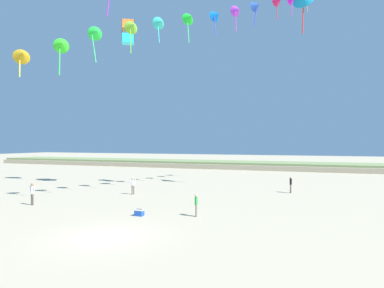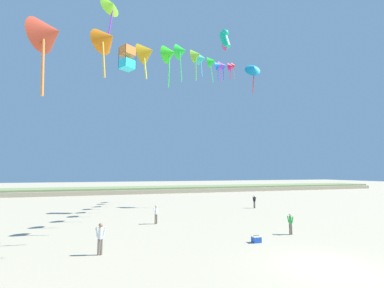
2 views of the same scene
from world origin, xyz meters
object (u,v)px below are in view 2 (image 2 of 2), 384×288
Objects in this scene: person_far_left at (156,213)px; large_kite_high_solo at (127,58)px; person_near_right at (254,201)px; beach_cooler at (256,239)px; person_mid_center at (290,222)px; large_kite_low_lead at (225,40)px; large_kite_outer_drift at (111,6)px; person_near_left at (100,236)px; large_kite_mid_trail at (253,68)px.

person_far_left is 16.35m from large_kite_high_solo.
beach_cooler is (-8.56, -14.32, -0.73)m from person_near_right.
beach_cooler is (-3.63, -1.15, -0.67)m from person_mid_center.
large_kite_low_lead is 1.20× the size of large_kite_high_solo.
large_kite_outer_drift is at bearing -168.76° from person_near_right.
person_far_left is 22.83m from large_kite_low_lead.
large_kite_high_solo is (-11.95, -1.09, -4.62)m from large_kite_low_lead.
person_mid_center is 11.27m from person_far_left.
large_kite_mid_trail reaches higher than person_near_left.
large_kite_outer_drift is 7.83× the size of beach_cooler.
large_kite_high_solo is (-2.71, 3.59, 15.72)m from person_far_left.
large_kite_high_solo is at bearing 137.88° from person_mid_center.
person_near_right is at bearing 24.36° from person_far_left.
large_kite_mid_trail reaches higher than beach_cooler.
beach_cooler is at bearing -2.45° from person_near_left.
beach_cooler is at bearing -55.57° from large_kite_high_solo.
large_kite_outer_drift is (-18.33, -3.64, 20.72)m from person_near_right.
person_near_left is 9.78m from beach_cooler.
large_kite_outer_drift is 25.87m from beach_cooler.
person_near_left is 23.06m from large_kite_outer_drift.
large_kite_high_solo is at bearing 124.43° from beach_cooler.
person_near_right is 22.99m from large_kite_high_solo.
large_kite_mid_trail is at bearing 37.89° from person_near_left.
large_kite_outer_drift is (-13.75, -2.05, 0.36)m from large_kite_low_lead.
large_kite_low_lead is at bearing 88.30° from person_mid_center.
person_near_right is 14.06m from person_mid_center.
large_kite_low_lead is 13.90m from large_kite_outer_drift.
large_kite_outer_drift is at bearing 149.83° from person_far_left.
large_kite_outer_drift is at bearing -171.51° from large_kite_low_lead.
person_near_left is 22.98m from person_near_right.
person_near_left is 0.37× the size of large_kite_mid_trail.
large_kite_low_lead reaches higher than person_near_left.
person_far_left reaches higher than beach_cooler.
large_kite_low_lead reaches higher than beach_cooler.
large_kite_low_lead is at bearing -154.05° from large_kite_mid_trail.
beach_cooler is (9.78, -10.68, -21.45)m from large_kite_outer_drift.
person_mid_center is 0.92× the size of person_far_left.
large_kite_outer_drift is at bearing 132.48° from beach_cooler.
large_kite_outer_drift is at bearing 90.23° from person_near_left.
large_kite_outer_drift is at bearing -166.10° from large_kite_mid_trail.
person_near_left is 30.60m from large_kite_mid_trail.
person_near_right is at bearing 37.24° from person_near_left.
large_kite_low_lead is at bearing 41.93° from person_near_left.
beach_cooler is at bearing -107.33° from large_kite_low_lead.
large_kite_mid_trail is 8.27× the size of beach_cooler.
person_mid_center is 3.86m from beach_cooler.
person_far_left reaches higher than person_near_right.
person_near_right is at bearing 59.13° from beach_cooler.
large_kite_mid_trail reaches higher than person_mid_center.
person_mid_center is at bearing 17.55° from beach_cooler.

